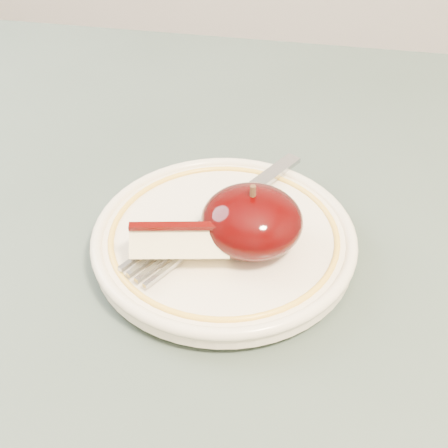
% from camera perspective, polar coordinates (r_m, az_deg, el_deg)
% --- Properties ---
extents(table, '(0.90, 0.90, 0.75)m').
position_cam_1_polar(table, '(0.50, -11.80, -14.63)').
color(table, brown).
rests_on(table, ground).
extents(plate, '(0.19, 0.19, 0.02)m').
position_cam_1_polar(plate, '(0.45, 0.00, -1.36)').
color(plate, beige).
rests_on(plate, table).
extents(apple_half, '(0.07, 0.07, 0.05)m').
position_cam_1_polar(apple_half, '(0.43, 2.56, 0.29)').
color(apple_half, black).
rests_on(apple_half, plate).
extents(apple_wedge, '(0.07, 0.04, 0.03)m').
position_cam_1_polar(apple_wedge, '(0.42, -4.02, -1.77)').
color(apple_wedge, beige).
rests_on(apple_wedge, plate).
extents(fork, '(0.11, 0.17, 0.00)m').
position_cam_1_polar(fork, '(0.46, -0.60, 0.88)').
color(fork, '#94979C').
rests_on(fork, plate).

